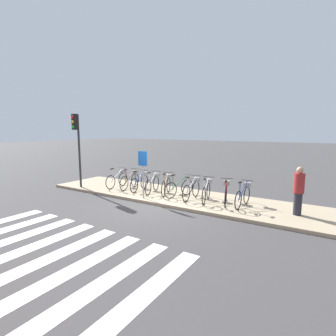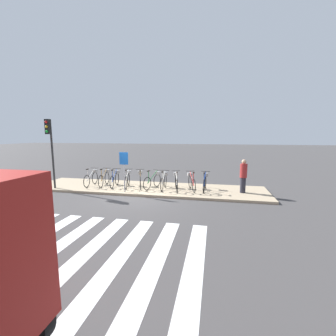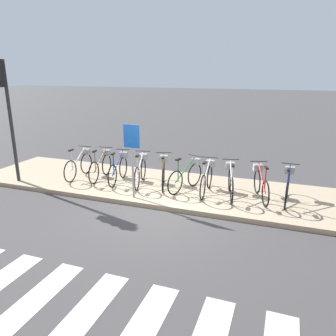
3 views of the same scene
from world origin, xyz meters
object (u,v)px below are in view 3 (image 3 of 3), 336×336
(parked_bicycle_1, at_px, (102,165))
(sign_post, at_px, (132,149))
(parked_bicycle_0, at_px, (80,164))
(parked_bicycle_8, at_px, (261,183))
(parked_bicycle_4, at_px, (163,172))
(parked_bicycle_5, at_px, (187,175))
(parked_bicycle_9, at_px, (288,185))
(parked_bicycle_3, at_px, (141,170))
(parked_bicycle_2, at_px, (119,168))
(parked_bicycle_7, at_px, (231,180))
(parked_bicycle_6, at_px, (207,177))
(traffic_light, at_px, (4,96))

(parked_bicycle_1, relative_size, sign_post, 0.82)
(parked_bicycle_0, bearing_deg, parked_bicycle_8, 0.51)
(parked_bicycle_4, xyz_separation_m, parked_bicycle_5, (0.74, -0.03, 0.00))
(parked_bicycle_0, distance_m, parked_bicycle_9, 6.25)
(parked_bicycle_0, xyz_separation_m, parked_bicycle_3, (2.11, 0.04, 0.00))
(parked_bicycle_8, height_order, parked_bicycle_9, same)
(parked_bicycle_2, height_order, parked_bicycle_8, same)
(parked_bicycle_5, height_order, parked_bicycle_7, same)
(parked_bicycle_6, xyz_separation_m, parked_bicycle_9, (2.11, 0.08, 0.00))
(parked_bicycle_0, height_order, traffic_light, traffic_light)
(parked_bicycle_5, xyz_separation_m, parked_bicycle_7, (1.25, -0.08, 0.00))
(parked_bicycle_7, xyz_separation_m, traffic_light, (-6.39, -1.08, 2.14))
(parked_bicycle_6, relative_size, traffic_light, 0.45)
(parked_bicycle_7, xyz_separation_m, parked_bicycle_9, (1.45, 0.09, 0.00))
(parked_bicycle_6, height_order, parked_bicycle_8, same)
(parked_bicycle_6, distance_m, sign_post, 2.24)
(traffic_light, bearing_deg, parked_bicycle_9, 8.50)
(parked_bicycle_3, bearing_deg, parked_bicycle_9, 0.39)
(parked_bicycle_3, xyz_separation_m, parked_bicycle_7, (2.69, -0.06, 0.00))
(parked_bicycle_5, relative_size, parked_bicycle_7, 0.97)
(sign_post, bearing_deg, traffic_light, -179.29)
(parked_bicycle_7, height_order, parked_bicycle_9, same)
(parked_bicycle_7, height_order, traffic_light, traffic_light)
(traffic_light, bearing_deg, sign_post, 0.71)
(parked_bicycle_5, distance_m, parked_bicycle_8, 2.03)
(parked_bicycle_1, height_order, parked_bicycle_5, same)
(parked_bicycle_1, bearing_deg, traffic_light, -152.19)
(parked_bicycle_0, xyz_separation_m, parked_bicycle_2, (1.39, 0.03, 0.00))
(parked_bicycle_8, relative_size, parked_bicycle_9, 0.96)
(parked_bicycle_9, relative_size, traffic_light, 0.45)
(parked_bicycle_4, xyz_separation_m, parked_bicycle_6, (1.33, -0.10, 0.00))
(parked_bicycle_6, bearing_deg, parked_bicycle_4, 175.53)
(parked_bicycle_0, distance_m, parked_bicycle_3, 2.11)
(parked_bicycle_3, relative_size, parked_bicycle_8, 1.02)
(parked_bicycle_7, bearing_deg, parked_bicycle_6, 179.28)
(parked_bicycle_6, distance_m, parked_bicycle_7, 0.65)
(parked_bicycle_7, bearing_deg, parked_bicycle_3, 178.72)
(parked_bicycle_7, height_order, sign_post, sign_post)
(parked_bicycle_0, relative_size, parked_bicycle_1, 1.00)
(parked_bicycle_5, relative_size, parked_bicycle_6, 0.95)
(parked_bicycle_7, bearing_deg, traffic_light, -170.37)
(parked_bicycle_4, bearing_deg, parked_bicycle_6, -4.47)
(parked_bicycle_3, distance_m, parked_bicycle_6, 2.04)
(parked_bicycle_0, bearing_deg, parked_bicycle_9, 0.65)
(parked_bicycle_9, xyz_separation_m, traffic_light, (-7.84, -1.17, 2.14))
(parked_bicycle_3, height_order, parked_bicycle_9, same)
(parked_bicycle_3, xyz_separation_m, parked_bicycle_4, (0.70, 0.05, 0.00))
(parked_bicycle_1, xyz_separation_m, parked_bicycle_9, (5.53, -0.05, 0.00))
(parked_bicycle_6, bearing_deg, parked_bicycle_1, 177.89)
(parked_bicycle_1, bearing_deg, parked_bicycle_5, -1.11)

